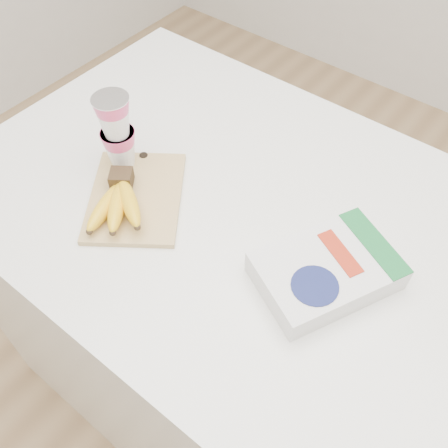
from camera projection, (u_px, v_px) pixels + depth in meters
name	position (u px, v px, depth m)	size (l,w,h in m)	color
room	(254.00, 58.00, 0.80)	(4.00, 4.00, 4.00)	tan
table	(240.00, 318.00, 1.46)	(1.31, 0.87, 0.98)	white
cutting_board	(136.00, 197.00, 1.09)	(0.20, 0.27, 0.01)	#CEBA71
bananas	(118.00, 201.00, 1.04)	(0.17, 0.18, 0.06)	#382816
yogurt_stack	(117.00, 130.00, 1.07)	(0.08, 0.08, 0.18)	white
cereal_box	(326.00, 271.00, 0.94)	(0.27, 0.31, 0.06)	white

